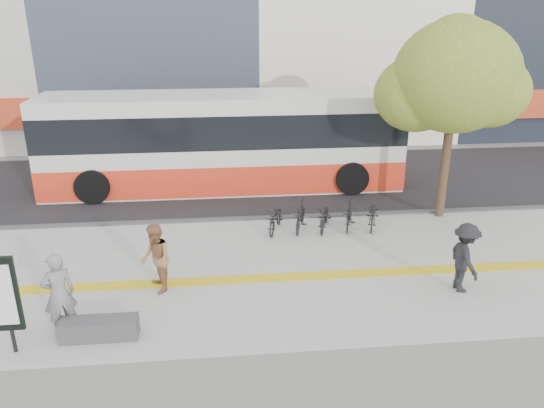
{
  "coord_description": "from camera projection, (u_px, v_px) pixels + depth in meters",
  "views": [
    {
      "loc": [
        0.04,
        -10.86,
        6.64
      ],
      "look_at": [
        1.36,
        2.0,
        1.72
      ],
      "focal_mm": 34.82,
      "sensor_mm": 36.0,
      "label": 1
    }
  ],
  "objects": [
    {
      "name": "bus",
      "position": [
        224.0,
        144.0,
        19.77
      ],
      "size": [
        13.24,
        3.14,
        3.52
      ],
      "color": "silver",
      "rests_on": "street"
    },
    {
      "name": "bicycle_row",
      "position": [
        325.0,
        216.0,
        16.3
      ],
      "size": [
        4.05,
        1.64,
        0.9
      ],
      "color": "black",
      "rests_on": "sidewalk"
    },
    {
      "name": "pedestrian_tan",
      "position": [
        156.0,
        259.0,
        12.6
      ],
      "size": [
        0.86,
        0.99,
        1.72
      ],
      "primitive_type": "imported",
      "rotation": [
        0.0,
        0.0,
        -1.29
      ],
      "color": "#946240",
      "rests_on": "sidewalk"
    },
    {
      "name": "tactile_strip",
      "position": [
        223.0,
        280.0,
        13.35
      ],
      "size": [
        40.0,
        0.45,
        0.01
      ],
      "primitive_type": "cube",
      "color": "yellow",
      "rests_on": "sidewalk"
    },
    {
      "name": "ground",
      "position": [
        224.0,
        304.0,
        12.45
      ],
      "size": [
        120.0,
        120.0,
        0.0
      ],
      "primitive_type": "plane",
      "color": "slate",
      "rests_on": "ground"
    },
    {
      "name": "signboard",
      "position": [
        4.0,
        296.0,
        10.17
      ],
      "size": [
        0.55,
        0.1,
        2.2
      ],
      "color": "black",
      "rests_on": "sidewalk"
    },
    {
      "name": "seated_woman",
      "position": [
        59.0,
        294.0,
        10.95
      ],
      "size": [
        0.8,
        0.7,
        1.84
      ],
      "primitive_type": "imported",
      "rotation": [
        0.0,
        0.0,
        3.62
      ],
      "color": "black",
      "rests_on": "sidewalk"
    },
    {
      "name": "bench",
      "position": [
        99.0,
        329.0,
        10.98
      ],
      "size": [
        1.6,
        0.45,
        0.45
      ],
      "primitive_type": "cube",
      "color": "#3E3E41",
      "rests_on": "sidewalk"
    },
    {
      "name": "sidewalk",
      "position": [
        223.0,
        272.0,
        13.83
      ],
      "size": [
        40.0,
        7.0,
        0.08
      ],
      "primitive_type": "cube",
      "color": "gray",
      "rests_on": "ground"
    },
    {
      "name": "street",
      "position": [
        220.0,
        183.0,
        20.81
      ],
      "size": [
        40.0,
        8.0,
        0.06
      ],
      "primitive_type": "cube",
      "color": "black",
      "rests_on": "ground"
    },
    {
      "name": "street_tree",
      "position": [
        453.0,
        79.0,
        16.02
      ],
      "size": [
        4.4,
        3.8,
        6.31
      ],
      "color": "#3A261A",
      "rests_on": "sidewalk"
    },
    {
      "name": "curb",
      "position": [
        221.0,
        221.0,
        17.08
      ],
      "size": [
        40.0,
        0.25,
        0.14
      ],
      "primitive_type": "cube",
      "color": "#3E3E41",
      "rests_on": "ground"
    },
    {
      "name": "pedestrian_dark",
      "position": [
        465.0,
        258.0,
        12.62
      ],
      "size": [
        0.68,
        1.14,
        1.74
      ],
      "primitive_type": "imported",
      "rotation": [
        0.0,
        0.0,
        1.6
      ],
      "color": "black",
      "rests_on": "sidewalk"
    }
  ]
}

